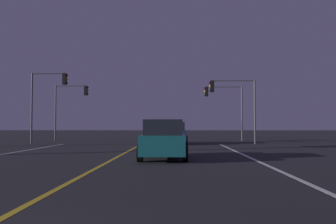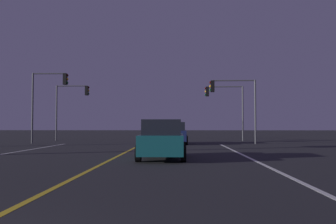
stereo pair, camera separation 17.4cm
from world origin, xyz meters
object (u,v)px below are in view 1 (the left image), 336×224
(car_lead_same_lane, at_px, (164,140))
(street_lamp_right_near, at_px, (329,21))
(car_ahead_far, at_px, (174,133))
(traffic_light_near_right, at_px, (232,96))
(traffic_light_far_right, at_px, (223,100))
(traffic_light_far_left, at_px, (72,99))
(traffic_light_near_left, at_px, (49,91))

(car_lead_same_lane, xyz_separation_m, street_lamp_right_near, (5.62, -3.67, 4.09))
(car_ahead_far, xyz_separation_m, car_lead_same_lane, (-0.34, -12.21, 0.00))
(traffic_light_near_right, bearing_deg, traffic_light_far_right, -90.29)
(car_lead_same_lane, bearing_deg, traffic_light_far_right, -15.30)
(car_lead_same_lane, relative_size, traffic_light_near_right, 0.86)
(traffic_light_near_right, distance_m, traffic_light_far_right, 5.50)
(car_lead_same_lane, height_order, street_lamp_right_near, street_lamp_right_near)
(traffic_light_far_left, bearing_deg, car_lead_same_lane, -62.13)
(traffic_light_near_left, bearing_deg, street_lamp_right_near, -46.46)
(car_lead_same_lane, relative_size, traffic_light_near_left, 0.76)
(traffic_light_far_left, xyz_separation_m, street_lamp_right_near, (15.08, -21.56, 1.00))
(traffic_light_far_right, xyz_separation_m, traffic_light_far_left, (-14.35, 0.00, 0.07))
(traffic_light_near_left, bearing_deg, traffic_light_far_left, 88.06)
(car_ahead_far, height_order, street_lamp_right_near, street_lamp_right_near)
(car_ahead_far, xyz_separation_m, traffic_light_near_left, (-9.99, 0.18, 3.34))
(car_ahead_far, height_order, traffic_light_far_right, traffic_light_far_right)
(traffic_light_near_right, xyz_separation_m, street_lamp_right_near, (0.75, -16.06, 1.14))
(car_lead_same_lane, relative_size, traffic_light_far_right, 0.84)
(traffic_light_near_left, distance_m, traffic_light_far_right, 15.55)
(street_lamp_right_near, bearing_deg, traffic_light_near_right, -87.33)
(traffic_light_near_left, xyz_separation_m, street_lamp_right_near, (15.26, -16.06, 0.75))
(car_ahead_far, height_order, traffic_light_near_right, traffic_light_near_right)
(traffic_light_near_right, bearing_deg, car_lead_same_lane, 68.55)
(car_ahead_far, height_order, car_lead_same_lane, same)
(traffic_light_far_left, bearing_deg, street_lamp_right_near, -55.04)
(street_lamp_right_near, bearing_deg, traffic_light_far_right, -88.08)
(car_lead_same_lane, bearing_deg, street_lamp_right_near, -123.20)
(car_lead_same_lane, distance_m, traffic_light_far_right, 18.79)
(car_ahead_far, xyz_separation_m, traffic_light_near_right, (4.53, 0.18, 2.95))
(traffic_light_far_right, distance_m, traffic_light_far_left, 14.35)
(traffic_light_near_right, relative_size, traffic_light_far_left, 0.96)
(car_ahead_far, relative_size, traffic_light_near_right, 0.86)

